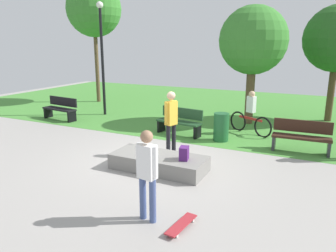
# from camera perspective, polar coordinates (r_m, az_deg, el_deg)

# --- Properties ---
(ground_plane) EXTENTS (28.00, 28.00, 0.00)m
(ground_plane) POSITION_cam_1_polar(r_m,az_deg,el_deg) (8.90, -2.40, -5.76)
(ground_plane) COLOR #9E9993
(grass_lawn) EXTENTS (26.60, 12.33, 0.01)m
(grass_lawn) POSITION_cam_1_polar(r_m,az_deg,el_deg) (15.99, 11.06, 3.06)
(grass_lawn) COLOR #478C38
(grass_lawn) RESTS_ON ground_plane
(concrete_ledge) EXTENTS (2.37, 1.01, 0.38)m
(concrete_ledge) POSITION_cam_1_polar(r_m,az_deg,el_deg) (8.09, -1.63, -6.43)
(concrete_ledge) COLOR gray
(concrete_ledge) RESTS_ON ground_plane
(backpack_on_ledge) EXTENTS (0.26, 0.32, 0.32)m
(backpack_on_ledge) POSITION_cam_1_polar(r_m,az_deg,el_deg) (7.68, 2.85, -4.82)
(backpack_on_ledge) COLOR #4C1E66
(backpack_on_ledge) RESTS_ON concrete_ledge
(skater_performing_trick) EXTENTS (0.43, 0.25, 1.66)m
(skater_performing_trick) POSITION_cam_1_polar(r_m,az_deg,el_deg) (5.60, -3.69, -7.63)
(skater_performing_trick) COLOR #3F5184
(skater_performing_trick) RESTS_ON ground_plane
(skater_watching) EXTENTS (0.29, 0.41, 1.80)m
(skater_watching) POSITION_cam_1_polar(r_m,az_deg,el_deg) (8.92, 0.55, 1.42)
(skater_watching) COLOR black
(skater_watching) RESTS_ON ground_plane
(skateboard_by_ledge) EXTENTS (0.28, 0.82, 0.08)m
(skateboard_by_ledge) POSITION_cam_1_polar(r_m,az_deg,el_deg) (5.76, 2.34, -16.95)
(skateboard_by_ledge) COLOR #A5262D
(skateboard_by_ledge) RESTS_ON ground_plane
(park_bench_far_right) EXTENTS (1.65, 0.70, 0.91)m
(park_bench_far_right) POSITION_cam_1_polar(r_m,az_deg,el_deg) (11.11, 2.10, 0.92)
(park_bench_far_right) COLOR #1E4223
(park_bench_far_right) RESTS_ON ground_plane
(park_bench_center_lawn) EXTENTS (1.65, 0.66, 0.91)m
(park_bench_center_lawn) POSITION_cam_1_polar(r_m,az_deg,el_deg) (14.05, -18.40, 3.03)
(park_bench_center_lawn) COLOR black
(park_bench_center_lawn) RESTS_ON ground_plane
(park_bench_by_oak) EXTENTS (1.62, 0.53, 0.91)m
(park_bench_by_oak) POSITION_cam_1_polar(r_m,az_deg,el_deg) (10.07, 22.47, -1.60)
(park_bench_by_oak) COLOR #331E14
(park_bench_by_oak) RESTS_ON ground_plane
(tree_broad_elm) EXTENTS (2.54, 2.54, 4.45)m
(tree_broad_elm) POSITION_cam_1_polar(r_m,az_deg,el_deg) (12.85, 14.78, 14.28)
(tree_broad_elm) COLOR brown
(tree_broad_elm) RESTS_ON grass_lawn
(tree_tall_oak) EXTENTS (2.78, 2.78, 6.14)m
(tree_tall_oak) POSITION_cam_1_polar(r_m,az_deg,el_deg) (17.83, -12.92, 19.38)
(tree_tall_oak) COLOR brown
(tree_tall_oak) RESTS_ON grass_lawn
(lamp_post) EXTENTS (0.28, 0.28, 4.73)m
(lamp_post) POSITION_cam_1_polar(r_m,az_deg,el_deg) (14.32, -11.57, 13.16)
(lamp_post) COLOR black
(lamp_post) RESTS_ON ground_plane
(trash_bin) EXTENTS (0.49, 0.49, 0.91)m
(trash_bin) POSITION_cam_1_polar(r_m,az_deg,el_deg) (10.51, 9.35, -0.19)
(trash_bin) COLOR #1E592D
(trash_bin) RESTS_ON ground_plane
(cyclist_on_bicycle) EXTENTS (1.64, 0.91, 1.52)m
(cyclist_on_bicycle) POSITION_cam_1_polar(r_m,az_deg,el_deg) (11.57, 14.34, 1.79)
(cyclist_on_bicycle) COLOR black
(cyclist_on_bicycle) RESTS_ON ground_plane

